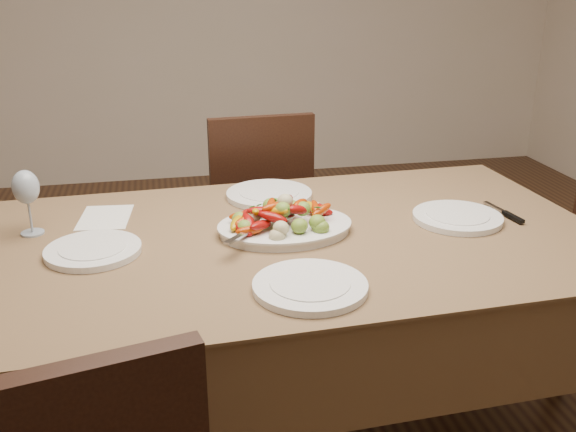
% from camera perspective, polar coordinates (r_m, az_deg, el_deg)
% --- Properties ---
extents(floor, '(6.00, 6.00, 0.00)m').
position_cam_1_polar(floor, '(2.34, 4.91, -18.16)').
color(floor, '#3A2111').
rests_on(floor, ground).
extents(dining_table, '(1.88, 1.11, 0.76)m').
position_cam_1_polar(dining_table, '(2.03, 0.00, -11.67)').
color(dining_table, brown).
rests_on(dining_table, ground).
extents(chair_far, '(0.44, 0.44, 0.95)m').
position_cam_1_polar(chair_far, '(2.82, -3.10, 0.16)').
color(chair_far, black).
rests_on(chair_far, ground).
extents(serving_platter, '(0.39, 0.30, 0.02)m').
position_cam_1_polar(serving_platter, '(1.88, -0.27, -1.15)').
color(serving_platter, white).
rests_on(serving_platter, dining_table).
extents(roasted_vegetables, '(0.32, 0.22, 0.09)m').
position_cam_1_polar(roasted_vegetables, '(1.85, -0.27, 0.48)').
color(roasted_vegetables, maroon).
rests_on(roasted_vegetables, serving_platter).
extents(serving_spoon, '(0.26, 0.21, 0.03)m').
position_cam_1_polar(serving_spoon, '(1.81, -1.99, -0.69)').
color(serving_spoon, '#9EA0A8').
rests_on(serving_spoon, serving_platter).
extents(plate_left, '(0.26, 0.26, 0.02)m').
position_cam_1_polar(plate_left, '(1.82, -16.93, -2.96)').
color(plate_left, white).
rests_on(plate_left, dining_table).
extents(plate_right, '(0.27, 0.27, 0.02)m').
position_cam_1_polar(plate_right, '(2.03, 14.82, -0.14)').
color(plate_right, white).
rests_on(plate_right, dining_table).
extents(plate_far, '(0.29, 0.29, 0.02)m').
position_cam_1_polar(plate_far, '(2.17, -1.69, 1.91)').
color(plate_far, white).
rests_on(plate_far, dining_table).
extents(plate_near, '(0.28, 0.28, 0.02)m').
position_cam_1_polar(plate_near, '(1.55, 1.97, -6.29)').
color(plate_near, white).
rests_on(plate_near, dining_table).
extents(wine_glass, '(0.08, 0.08, 0.20)m').
position_cam_1_polar(wine_glass, '(1.98, -22.13, 1.26)').
color(wine_glass, '#8C99A5').
rests_on(wine_glass, dining_table).
extents(menu_card, '(0.17, 0.22, 0.00)m').
position_cam_1_polar(menu_card, '(2.07, -15.94, -0.12)').
color(menu_card, silver).
rests_on(menu_card, dining_table).
extents(table_knife, '(0.04, 0.20, 0.01)m').
position_cam_1_polar(table_knife, '(2.12, 18.71, 0.22)').
color(table_knife, '#9EA0A8').
rests_on(table_knife, dining_table).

